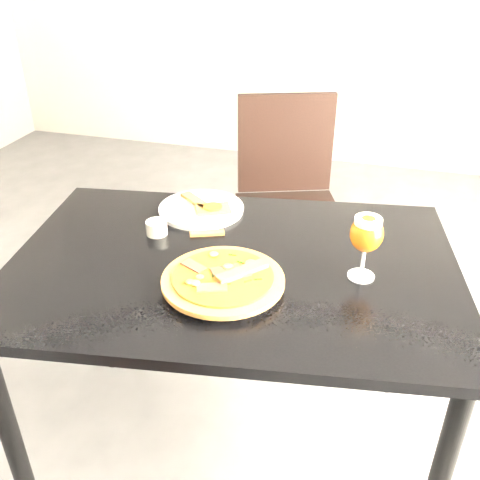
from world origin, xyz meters
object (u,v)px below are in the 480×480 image
(dining_table, at_px, (233,288))
(pizza, at_px, (223,278))
(chair_far, at_px, (288,199))
(beer_glass, at_px, (367,234))

(dining_table, distance_m, pizza, 0.17)
(chair_far, relative_size, beer_glass, 5.38)
(pizza, distance_m, beer_glass, 0.37)
(dining_table, height_order, chair_far, chair_far)
(dining_table, distance_m, chair_far, 0.90)
(dining_table, bearing_deg, pizza, -93.00)
(pizza, bearing_deg, beer_glass, 22.88)
(dining_table, xyz_separation_m, beer_glass, (0.34, 0.02, 0.22))
(dining_table, bearing_deg, beer_glass, -5.58)
(chair_far, height_order, beer_glass, chair_far)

